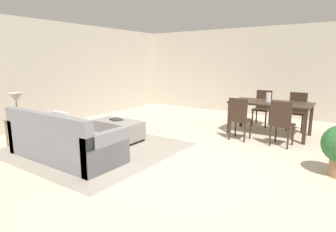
# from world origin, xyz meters

# --- Properties ---
(ground_plane) EXTENTS (10.80, 10.80, 0.00)m
(ground_plane) POSITION_xyz_m (0.00, 0.00, 0.00)
(ground_plane) COLOR beige
(wall_back) EXTENTS (9.00, 0.12, 2.70)m
(wall_back) POSITION_xyz_m (0.00, 5.00, 1.35)
(wall_back) COLOR #BCB2A0
(wall_back) RESTS_ON ground_plane
(wall_left) EXTENTS (0.12, 11.00, 2.70)m
(wall_left) POSITION_xyz_m (-4.50, 0.50, 1.35)
(wall_left) COLOR #BCB2A0
(wall_left) RESTS_ON ground_plane
(area_rug) EXTENTS (3.00, 2.80, 0.01)m
(area_rug) POSITION_xyz_m (-1.89, -0.32, 0.00)
(area_rug) COLOR gray
(area_rug) RESTS_ON ground_plane
(couch) EXTENTS (2.18, 0.89, 0.86)m
(couch) POSITION_xyz_m (-1.87, -1.02, 0.29)
(couch) COLOR gray
(couch) RESTS_ON ground_plane
(ottoman_table) EXTENTS (1.08, 0.56, 0.43)m
(ottoman_table) POSITION_xyz_m (-1.91, 0.34, 0.25)
(ottoman_table) COLOR gray
(ottoman_table) RESTS_ON ground_plane
(side_table) EXTENTS (0.40, 0.40, 0.54)m
(side_table) POSITION_xyz_m (-3.27, -1.05, 0.43)
(side_table) COLOR olive
(side_table) RESTS_ON ground_plane
(table_lamp) EXTENTS (0.26, 0.26, 0.52)m
(table_lamp) POSITION_xyz_m (-3.27, -1.05, 0.96)
(table_lamp) COLOR brown
(table_lamp) RESTS_ON side_table
(dining_table) EXTENTS (1.74, 0.94, 0.76)m
(dining_table) POSITION_xyz_m (0.63, 2.69, 0.67)
(dining_table) COLOR #332319
(dining_table) RESTS_ON ground_plane
(dining_chair_near_left) EXTENTS (0.41, 0.41, 0.92)m
(dining_chair_near_left) POSITION_xyz_m (0.22, 1.81, 0.52)
(dining_chair_near_left) COLOR #332319
(dining_chair_near_left) RESTS_ON ground_plane
(dining_chair_near_right) EXTENTS (0.43, 0.43, 0.92)m
(dining_chair_near_right) POSITION_xyz_m (1.08, 1.84, 0.52)
(dining_chair_near_right) COLOR #332319
(dining_chair_near_right) RESTS_ON ground_plane
(dining_chair_far_left) EXTENTS (0.40, 0.40, 0.92)m
(dining_chair_far_left) POSITION_xyz_m (0.22, 3.56, 0.52)
(dining_chair_far_left) COLOR #332319
(dining_chair_far_left) RESTS_ON ground_plane
(dining_chair_far_right) EXTENTS (0.41, 0.41, 0.92)m
(dining_chair_far_right) POSITION_xyz_m (1.06, 3.54, 0.52)
(dining_chair_far_right) COLOR #332319
(dining_chair_far_right) RESTS_ON ground_plane
(vase_centerpiece) EXTENTS (0.11, 0.11, 0.21)m
(vase_centerpiece) POSITION_xyz_m (0.58, 2.67, 0.87)
(vase_centerpiece) COLOR silver
(vase_centerpiece) RESTS_ON dining_table
(book_on_ottoman) EXTENTS (0.30, 0.26, 0.03)m
(book_on_ottoman) POSITION_xyz_m (-1.97, 0.36, 0.45)
(book_on_ottoman) COLOR #333338
(book_on_ottoman) RESTS_ON ottoman_table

